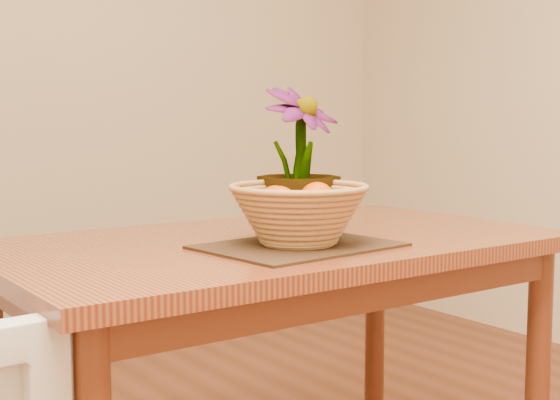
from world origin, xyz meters
TOP-DOWN VIEW (x-y plane):
  - wall_back at (0.00, 2.25)m, footprint 4.00×0.02m
  - table at (0.00, 0.30)m, footprint 1.40×0.80m
  - placemat at (-0.05, 0.15)m, footprint 0.45×0.36m
  - wicker_basket at (-0.05, 0.15)m, footprint 0.32×0.32m
  - orange_pile at (-0.05, 0.15)m, footprint 0.22×0.21m
  - potted_plant at (0.05, 0.29)m, footprint 0.25×0.25m

SIDE VIEW (x-z plane):
  - table at x=0.00m, z-range 0.29..1.04m
  - placemat at x=-0.05m, z-range 0.75..0.76m
  - wicker_basket at x=-0.05m, z-range 0.76..0.89m
  - orange_pile at x=-0.05m, z-range 0.81..0.89m
  - potted_plant at x=0.05m, z-range 0.75..1.13m
  - wall_back at x=0.00m, z-range 0.00..2.70m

